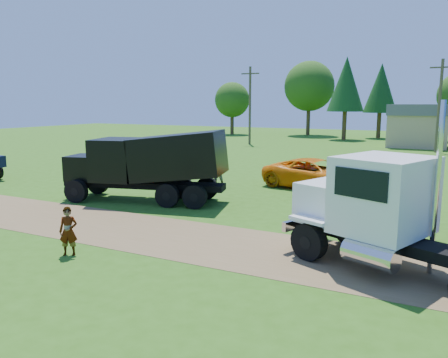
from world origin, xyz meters
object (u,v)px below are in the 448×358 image
at_px(spectator_a, 68,231).
at_px(orange_pickup, 316,174).
at_px(white_semi_tractor, 385,213).
at_px(black_dump_truck, 150,162).

bearing_deg(spectator_a, orange_pickup, 44.87).
relative_size(orange_pickup, spectator_a, 3.87).
bearing_deg(spectator_a, white_semi_tractor, -8.83).
xyz_separation_m(black_dump_truck, spectator_a, (2.33, -7.58, -1.16)).
bearing_deg(black_dump_truck, orange_pickup, 32.23).
height_order(orange_pickup, spectator_a, orange_pickup).
bearing_deg(white_semi_tractor, black_dump_truck, -178.28).
height_order(white_semi_tractor, spectator_a, white_semi_tractor).
relative_size(white_semi_tractor, spectator_a, 5.19).
height_order(black_dump_truck, spectator_a, black_dump_truck).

